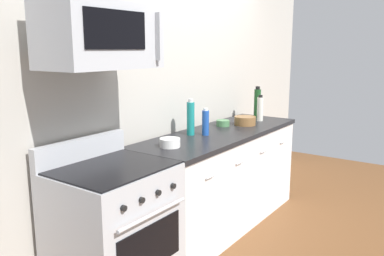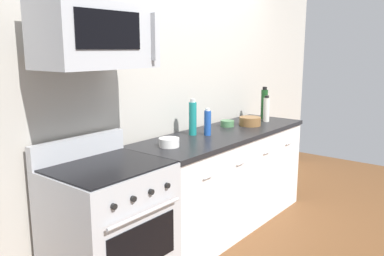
{
  "view_description": "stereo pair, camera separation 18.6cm",
  "coord_description": "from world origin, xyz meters",
  "px_view_note": "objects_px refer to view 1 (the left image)",
  "views": [
    {
      "loc": [
        -3.12,
        -1.87,
        1.68
      ],
      "look_at": [
        -0.55,
        -0.05,
        1.05
      ],
      "focal_mm": 37.27,
      "sensor_mm": 36.0,
      "label": 1
    },
    {
      "loc": [
        -3.01,
        -2.01,
        1.68
      ],
      "look_at": [
        -0.55,
        -0.05,
        1.05
      ],
      "focal_mm": 37.27,
      "sensor_mm": 36.0,
      "label": 2
    }
  ],
  "objects_px": {
    "range_oven": "(114,231)",
    "bowl_wooden_salad": "(245,120)",
    "bottle_wine_green": "(257,103)",
    "bowl_green_glaze": "(223,123)",
    "bottle_sparkling_teal": "(191,118)",
    "bowl_white_ceramic": "(170,142)",
    "microwave": "(101,36)",
    "bottle_vinegar_white": "(260,109)",
    "bottle_soda_blue": "(206,122)"
  },
  "relations": [
    {
      "from": "range_oven",
      "to": "bowl_wooden_salad",
      "type": "height_order",
      "value": "range_oven"
    },
    {
      "from": "range_oven",
      "to": "bottle_wine_green",
      "type": "relative_size",
      "value": 3.06
    },
    {
      "from": "bowl_green_glaze",
      "to": "bowl_wooden_salad",
      "type": "bearing_deg",
      "value": -40.14
    },
    {
      "from": "bowl_wooden_salad",
      "to": "bowl_green_glaze",
      "type": "distance_m",
      "value": 0.23
    },
    {
      "from": "bottle_sparkling_teal",
      "to": "bowl_white_ceramic",
      "type": "bearing_deg",
      "value": -164.7
    },
    {
      "from": "microwave",
      "to": "bottle_sparkling_teal",
      "type": "relative_size",
      "value": 2.31
    },
    {
      "from": "bowl_white_ceramic",
      "to": "bottle_vinegar_white",
      "type": "bearing_deg",
      "value": -2.75
    },
    {
      "from": "bowl_wooden_salad",
      "to": "bottle_vinegar_white",
      "type": "bearing_deg",
      "value": -3.87
    },
    {
      "from": "microwave",
      "to": "bottle_soda_blue",
      "type": "distance_m",
      "value": 1.36
    },
    {
      "from": "bottle_soda_blue",
      "to": "bottle_wine_green",
      "type": "height_order",
      "value": "bottle_wine_green"
    },
    {
      "from": "range_oven",
      "to": "bowl_wooden_salad",
      "type": "relative_size",
      "value": 4.96
    },
    {
      "from": "bottle_sparkling_teal",
      "to": "bottle_soda_blue",
      "type": "xyz_separation_m",
      "value": [
        0.07,
        -0.11,
        -0.04
      ]
    },
    {
      "from": "bottle_wine_green",
      "to": "bottle_vinegar_white",
      "type": "bearing_deg",
      "value": -143.24
    },
    {
      "from": "bottle_soda_blue",
      "to": "bowl_white_ceramic",
      "type": "distance_m",
      "value": 0.53
    },
    {
      "from": "bottle_sparkling_teal",
      "to": "bowl_white_ceramic",
      "type": "distance_m",
      "value": 0.48
    },
    {
      "from": "bottle_wine_green",
      "to": "bowl_wooden_salad",
      "type": "distance_m",
      "value": 0.46
    },
    {
      "from": "range_oven",
      "to": "bottle_sparkling_teal",
      "type": "bearing_deg",
      "value": 7.21
    },
    {
      "from": "bottle_wine_green",
      "to": "bottle_vinegar_white",
      "type": "height_order",
      "value": "bottle_wine_green"
    },
    {
      "from": "microwave",
      "to": "range_oven",
      "type": "bearing_deg",
      "value": -90.29
    },
    {
      "from": "microwave",
      "to": "bottle_soda_blue",
      "type": "height_order",
      "value": "microwave"
    },
    {
      "from": "microwave",
      "to": "bowl_wooden_salad",
      "type": "bearing_deg",
      "value": -2.57
    },
    {
      "from": "bowl_wooden_salad",
      "to": "bowl_green_glaze",
      "type": "height_order",
      "value": "bowl_wooden_salad"
    },
    {
      "from": "microwave",
      "to": "bottle_sparkling_teal",
      "type": "xyz_separation_m",
      "value": [
        1.09,
        0.09,
        -0.68
      ]
    },
    {
      "from": "bottle_sparkling_teal",
      "to": "bottle_vinegar_white",
      "type": "relative_size",
      "value": 1.17
    },
    {
      "from": "bottle_sparkling_teal",
      "to": "bowl_wooden_salad",
      "type": "bearing_deg",
      "value": -13.93
    },
    {
      "from": "bottle_wine_green",
      "to": "bottle_vinegar_white",
      "type": "xyz_separation_m",
      "value": [
        -0.13,
        -0.1,
        -0.04
      ]
    },
    {
      "from": "bowl_white_ceramic",
      "to": "bowl_green_glaze",
      "type": "distance_m",
      "value": 0.98
    },
    {
      "from": "range_oven",
      "to": "bowl_white_ceramic",
      "type": "relative_size",
      "value": 6.62
    },
    {
      "from": "microwave",
      "to": "bowl_green_glaze",
      "type": "relative_size",
      "value": 5.61
    },
    {
      "from": "bottle_soda_blue",
      "to": "bowl_wooden_salad",
      "type": "bearing_deg",
      "value": -5.52
    },
    {
      "from": "range_oven",
      "to": "bowl_green_glaze",
      "type": "relative_size",
      "value": 8.06
    },
    {
      "from": "bottle_soda_blue",
      "to": "bowl_green_glaze",
      "type": "height_order",
      "value": "bottle_soda_blue"
    },
    {
      "from": "bottle_wine_green",
      "to": "bottle_sparkling_teal",
      "type": "bearing_deg",
      "value": 175.3
    },
    {
      "from": "bottle_wine_green",
      "to": "bowl_wooden_salad",
      "type": "height_order",
      "value": "bottle_wine_green"
    },
    {
      "from": "range_oven",
      "to": "bottle_soda_blue",
      "type": "xyz_separation_m",
      "value": [
        1.16,
        0.03,
        0.57
      ]
    },
    {
      "from": "bottle_sparkling_teal",
      "to": "bowl_white_ceramic",
      "type": "height_order",
      "value": "bottle_sparkling_teal"
    },
    {
      "from": "bottle_soda_blue",
      "to": "bottle_sparkling_teal",
      "type": "bearing_deg",
      "value": 121.46
    },
    {
      "from": "microwave",
      "to": "bottle_vinegar_white",
      "type": "distance_m",
      "value": 2.2
    },
    {
      "from": "microwave",
      "to": "bottle_sparkling_teal",
      "type": "height_order",
      "value": "microwave"
    },
    {
      "from": "bottle_soda_blue",
      "to": "bowl_white_ceramic",
      "type": "height_order",
      "value": "bottle_soda_blue"
    },
    {
      "from": "bottle_soda_blue",
      "to": "bowl_white_ceramic",
      "type": "relative_size",
      "value": 1.5
    },
    {
      "from": "range_oven",
      "to": "bottle_sparkling_teal",
      "type": "height_order",
      "value": "bottle_sparkling_teal"
    },
    {
      "from": "bowl_white_ceramic",
      "to": "bowl_wooden_salad",
      "type": "bearing_deg",
      "value": -2.45
    },
    {
      "from": "bottle_soda_blue",
      "to": "bowl_green_glaze",
      "type": "relative_size",
      "value": 1.82
    },
    {
      "from": "bottle_soda_blue",
      "to": "bowl_green_glaze",
      "type": "distance_m",
      "value": 0.47
    },
    {
      "from": "microwave",
      "to": "bowl_white_ceramic",
      "type": "relative_size",
      "value": 4.61
    },
    {
      "from": "bottle_wine_green",
      "to": "bowl_green_glaze",
      "type": "height_order",
      "value": "bottle_wine_green"
    },
    {
      "from": "bottle_vinegar_white",
      "to": "bottle_wine_green",
      "type": "bearing_deg",
      "value": 36.76
    },
    {
      "from": "bottle_soda_blue",
      "to": "bottle_vinegar_white",
      "type": "bearing_deg",
      "value": -4.99
    },
    {
      "from": "microwave",
      "to": "bowl_white_ceramic",
      "type": "xyz_separation_m",
      "value": [
        0.64,
        -0.03,
        -0.79
      ]
    }
  ]
}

